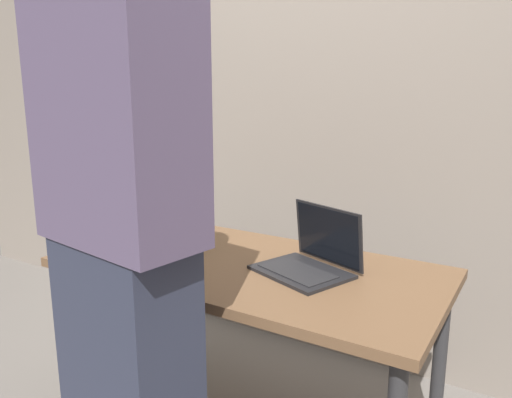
{
  "coord_description": "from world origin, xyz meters",
  "views": [
    {
      "loc": [
        0.93,
        -1.46,
        1.37
      ],
      "look_at": [
        0.04,
        0.0,
        0.99
      ],
      "focal_mm": 34.43,
      "sensor_mm": 36.0,
      "label": 1
    }
  ],
  "objects_px": {
    "laptop": "(311,257)",
    "beer_bottle_green": "(187,222)",
    "beer_bottle_brown": "(186,221)",
    "person_figure": "(123,258)",
    "beer_bottle_amber": "(170,216)"
  },
  "relations": [
    {
      "from": "laptop",
      "to": "beer_bottle_green",
      "type": "height_order",
      "value": "beer_bottle_green"
    },
    {
      "from": "laptop",
      "to": "beer_bottle_green",
      "type": "relative_size",
      "value": 1.46
    },
    {
      "from": "beer_bottle_brown",
      "to": "beer_bottle_green",
      "type": "xyz_separation_m",
      "value": [
        -0.05,
        0.07,
        -0.02
      ]
    },
    {
      "from": "laptop",
      "to": "person_figure",
      "type": "relative_size",
      "value": 0.21
    },
    {
      "from": "beer_bottle_brown",
      "to": "laptop",
      "type": "bearing_deg",
      "value": 8.12
    },
    {
      "from": "laptop",
      "to": "beer_bottle_brown",
      "type": "distance_m",
      "value": 0.52
    },
    {
      "from": "beer_bottle_green",
      "to": "person_figure",
      "type": "height_order",
      "value": "person_figure"
    },
    {
      "from": "laptop",
      "to": "beer_bottle_amber",
      "type": "xyz_separation_m",
      "value": [
        -0.65,
        -0.01,
        0.07
      ]
    },
    {
      "from": "beer_bottle_green",
      "to": "person_figure",
      "type": "relative_size",
      "value": 0.14
    },
    {
      "from": "person_figure",
      "to": "beer_bottle_amber",
      "type": "bearing_deg",
      "value": 121.85
    },
    {
      "from": "beer_bottle_amber",
      "to": "person_figure",
      "type": "xyz_separation_m",
      "value": [
        0.39,
        -0.63,
        0.08
      ]
    },
    {
      "from": "laptop",
      "to": "beer_bottle_brown",
      "type": "bearing_deg",
      "value": -171.88
    },
    {
      "from": "beer_bottle_green",
      "to": "beer_bottle_amber",
      "type": "bearing_deg",
      "value": -175.93
    },
    {
      "from": "laptop",
      "to": "person_figure",
      "type": "bearing_deg",
      "value": -111.46
    },
    {
      "from": "beer_bottle_amber",
      "to": "laptop",
      "type": "bearing_deg",
      "value": 0.72
    }
  ]
}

